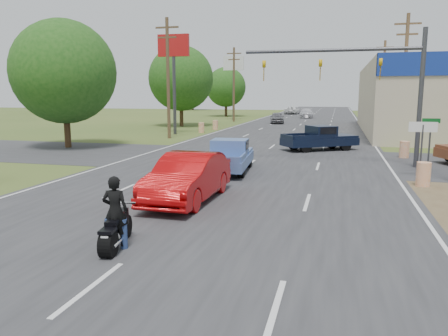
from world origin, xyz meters
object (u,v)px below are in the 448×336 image
(motorcycle, at_px, (115,232))
(navy_pickup, at_px, (321,138))
(rider, at_px, (115,215))
(distant_car_white, at_px, (292,110))
(distant_car_silver, at_px, (306,113))
(red_convertible, at_px, (188,178))
(blue_pickup, at_px, (230,155))
(distant_car_grey, at_px, (277,118))

(motorcycle, height_order, navy_pickup, navy_pickup)
(rider, height_order, distant_car_white, rider)
(rider, xyz_separation_m, distant_car_silver, (0.08, 62.85, -0.10))
(distant_car_silver, bearing_deg, red_convertible, -94.16)
(motorcycle, height_order, rider, rider)
(distant_car_silver, relative_size, distant_car_white, 1.00)
(blue_pickup, height_order, distant_car_white, blue_pickup)
(rider, distance_m, distant_car_white, 75.70)
(red_convertible, distance_m, motorcycle, 5.09)
(red_convertible, xyz_separation_m, blue_pickup, (-0.01, 6.20, -0.04))
(navy_pickup, height_order, distant_car_grey, navy_pickup)
(motorcycle, relative_size, distant_car_grey, 0.47)
(motorcycle, height_order, blue_pickup, blue_pickup)
(rider, relative_size, distant_car_grey, 0.40)
(motorcycle, distance_m, distant_car_white, 75.74)
(red_convertible, bearing_deg, distant_car_silver, 91.27)
(blue_pickup, bearing_deg, distant_car_white, 88.48)
(motorcycle, xyz_separation_m, rider, (-0.01, 0.04, 0.41))
(rider, xyz_separation_m, navy_pickup, (4.05, 20.80, -0.02))
(distant_car_silver, bearing_deg, distant_car_grey, -104.11)
(red_convertible, xyz_separation_m, distant_car_white, (-3.57, 70.59, -0.11))
(motorcycle, xyz_separation_m, distant_car_silver, (0.08, 62.90, 0.31))
(red_convertible, xyz_separation_m, motorcycle, (-0.08, -5.08, -0.38))
(red_convertible, xyz_separation_m, distant_car_silver, (0.00, 57.82, -0.08))
(motorcycle, relative_size, distant_car_silver, 0.38)
(blue_pickup, xyz_separation_m, distant_car_white, (-3.56, 64.38, -0.07))
(navy_pickup, bearing_deg, blue_pickup, -56.31)
(red_convertible, height_order, distant_car_grey, red_convertible)
(distant_car_grey, xyz_separation_m, distant_car_silver, (2.68, 15.27, 0.03))
(rider, xyz_separation_m, blue_pickup, (0.07, 11.24, -0.06))
(blue_pickup, bearing_deg, distant_car_silver, 85.30)
(navy_pickup, bearing_deg, motorcycle, -44.70)
(rider, relative_size, distant_car_white, 0.33)
(rider, bearing_deg, distant_car_white, -96.83)
(distant_car_silver, bearing_deg, distant_car_white, 101.48)
(navy_pickup, relative_size, distant_car_silver, 1.00)
(distant_car_grey, height_order, distant_car_silver, distant_car_silver)
(rider, relative_size, navy_pickup, 0.33)
(motorcycle, bearing_deg, distant_car_white, 83.17)
(red_convertible, height_order, navy_pickup, red_convertible)
(distant_car_white, bearing_deg, navy_pickup, 101.63)
(rider, bearing_deg, blue_pickup, -99.85)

